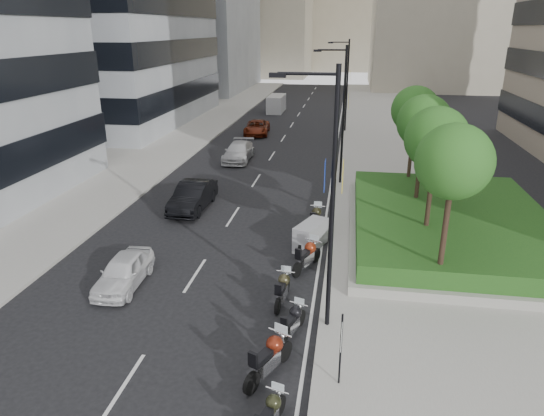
% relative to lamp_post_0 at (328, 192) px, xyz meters
% --- Properties ---
extents(ground, '(160.00, 160.00, 0.00)m').
position_rel_lamp_post_0_xyz_m(ground, '(-4.14, -1.00, -5.07)').
color(ground, black).
rests_on(ground, ground).
extents(sidewalk_right, '(10.00, 100.00, 0.15)m').
position_rel_lamp_post_0_xyz_m(sidewalk_right, '(4.86, 29.00, -4.99)').
color(sidewalk_right, '#9E9B93').
rests_on(sidewalk_right, ground).
extents(sidewalk_left, '(8.00, 100.00, 0.15)m').
position_rel_lamp_post_0_xyz_m(sidewalk_left, '(-16.14, 29.00, -4.99)').
color(sidewalk_left, '#9E9B93').
rests_on(sidewalk_left, ground).
extents(lane_edge, '(0.12, 100.00, 0.01)m').
position_rel_lamp_post_0_xyz_m(lane_edge, '(-0.44, 29.00, -5.06)').
color(lane_edge, silver).
rests_on(lane_edge, ground).
extents(lane_centre, '(0.12, 100.00, 0.01)m').
position_rel_lamp_post_0_xyz_m(lane_centre, '(-5.64, 29.00, -5.06)').
color(lane_centre, silver).
rests_on(lane_centre, ground).
extents(planter, '(10.00, 14.00, 0.40)m').
position_rel_lamp_post_0_xyz_m(planter, '(5.86, 9.00, -4.72)').
color(planter, '#9E9C93').
rests_on(planter, sidewalk_right).
extents(hedge, '(9.40, 13.40, 0.80)m').
position_rel_lamp_post_0_xyz_m(hedge, '(5.86, 9.00, -4.12)').
color(hedge, '#134317').
rests_on(hedge, planter).
extents(tree_0, '(2.80, 2.80, 6.30)m').
position_rel_lamp_post_0_xyz_m(tree_0, '(4.36, 3.00, 0.36)').
color(tree_0, '#332319').
rests_on(tree_0, planter).
extents(tree_1, '(2.80, 2.80, 6.30)m').
position_rel_lamp_post_0_xyz_m(tree_1, '(4.36, 7.00, 0.36)').
color(tree_1, '#332319').
rests_on(tree_1, planter).
extents(tree_2, '(2.80, 2.80, 6.30)m').
position_rel_lamp_post_0_xyz_m(tree_2, '(4.36, 11.00, 0.36)').
color(tree_2, '#332319').
rests_on(tree_2, planter).
extents(tree_3, '(2.80, 2.80, 6.30)m').
position_rel_lamp_post_0_xyz_m(tree_3, '(4.36, 15.00, 0.36)').
color(tree_3, '#332319').
rests_on(tree_3, planter).
extents(lamp_post_0, '(2.34, 0.45, 9.00)m').
position_rel_lamp_post_0_xyz_m(lamp_post_0, '(0.00, 0.00, 0.00)').
color(lamp_post_0, black).
rests_on(lamp_post_0, ground).
extents(lamp_post_1, '(2.34, 0.45, 9.00)m').
position_rel_lamp_post_0_xyz_m(lamp_post_1, '(0.00, 17.00, 0.00)').
color(lamp_post_1, black).
rests_on(lamp_post_1, ground).
extents(lamp_post_2, '(2.34, 0.45, 9.00)m').
position_rel_lamp_post_0_xyz_m(lamp_post_2, '(0.00, 35.00, 0.00)').
color(lamp_post_2, black).
rests_on(lamp_post_2, ground).
extents(parking_sign, '(0.06, 0.32, 2.50)m').
position_rel_lamp_post_0_xyz_m(parking_sign, '(0.66, -3.00, -3.61)').
color(parking_sign, black).
rests_on(parking_sign, ground).
extents(motorcycle_0, '(0.77, 1.93, 0.98)m').
position_rel_lamp_post_0_xyz_m(motorcycle_0, '(-1.08, -4.96, -4.54)').
color(motorcycle_0, black).
rests_on(motorcycle_0, ground).
extents(motorcycle_1, '(1.22, 2.30, 1.23)m').
position_rel_lamp_post_0_xyz_m(motorcycle_1, '(-1.44, -2.80, -4.41)').
color(motorcycle_1, black).
rests_on(motorcycle_1, ground).
extents(motorcycle_2, '(0.86, 1.95, 1.01)m').
position_rel_lamp_post_0_xyz_m(motorcycle_2, '(-0.99, -0.63, -4.53)').
color(motorcycle_2, black).
rests_on(motorcycle_2, ground).
extents(motorcycle_3, '(0.73, 2.19, 1.09)m').
position_rel_lamp_post_0_xyz_m(motorcycle_3, '(-1.63, 1.43, -4.48)').
color(motorcycle_3, black).
rests_on(motorcycle_3, ground).
extents(motorcycle_4, '(1.15, 2.23, 1.18)m').
position_rel_lamp_post_0_xyz_m(motorcycle_4, '(-0.94, 4.35, -4.43)').
color(motorcycle_4, black).
rests_on(motorcycle_4, ground).
extents(motorcycle_5, '(1.60, 2.30, 1.29)m').
position_rel_lamp_post_0_xyz_m(motorcycle_5, '(-0.98, 6.54, -4.42)').
color(motorcycle_5, black).
rests_on(motorcycle_5, ground).
extents(motorcycle_6, '(0.79, 2.36, 1.18)m').
position_rel_lamp_post_0_xyz_m(motorcycle_6, '(-0.91, 8.80, -4.44)').
color(motorcycle_6, black).
rests_on(motorcycle_6, ground).
extents(car_a, '(1.66, 3.86, 1.30)m').
position_rel_lamp_post_0_xyz_m(car_a, '(-8.22, 1.70, -4.42)').
color(car_a, white).
rests_on(car_a, ground).
extents(car_b, '(1.75, 4.82, 1.58)m').
position_rel_lamp_post_0_xyz_m(car_b, '(-8.21, 10.84, -4.28)').
color(car_b, black).
rests_on(car_b, ground).
extents(car_c, '(2.08, 4.94, 1.42)m').
position_rel_lamp_post_0_xyz_m(car_c, '(-8.05, 22.13, -4.35)').
color(car_c, '#BDBCBE').
rests_on(car_c, ground).
extents(car_d, '(2.70, 5.14, 1.38)m').
position_rel_lamp_post_0_xyz_m(car_d, '(-8.49, 32.36, -4.38)').
color(car_d, maroon).
rests_on(car_d, ground).
extents(delivery_van, '(1.86, 4.87, 2.04)m').
position_rel_lamp_post_0_xyz_m(delivery_van, '(-8.65, 46.20, -4.11)').
color(delivery_van, silver).
rests_on(delivery_van, ground).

